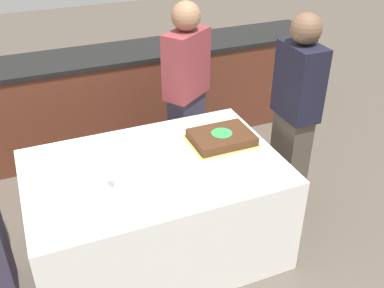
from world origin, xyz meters
TOP-DOWN VIEW (x-y plane):
  - ground_plane at (0.00, 0.00)m, footprint 14.00×14.00m
  - back_counter at (0.00, 1.61)m, footprint 4.40×0.58m
  - dining_table at (0.00, 0.00)m, footprint 1.62×1.06m
  - cake at (0.53, 0.10)m, footprint 0.45×0.35m
  - plate_stack at (-0.15, 0.05)m, footprint 0.22×0.22m
  - wine_glass at (-0.29, -0.14)m, footprint 0.07×0.07m
  - side_plate_near_cake at (0.50, 0.42)m, footprint 0.19×0.19m
  - person_cutting_cake at (0.53, 0.75)m, footprint 0.43×0.39m
  - person_seated_right at (1.03, 0.00)m, footprint 0.20×0.33m

SIDE VIEW (x-z plane):
  - ground_plane at x=0.00m, z-range 0.00..0.00m
  - dining_table at x=0.00m, z-range 0.00..0.73m
  - back_counter at x=0.00m, z-range 0.00..0.92m
  - side_plate_near_cake at x=0.50m, z-range 0.73..0.73m
  - cake at x=0.53m, z-range 0.73..0.79m
  - plate_stack at x=-0.15m, z-range 0.73..0.81m
  - person_cutting_cake at x=0.53m, z-range 0.03..1.57m
  - person_seated_right at x=1.03m, z-range 0.04..1.63m
  - wine_glass at x=-0.29m, z-range 0.76..0.94m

